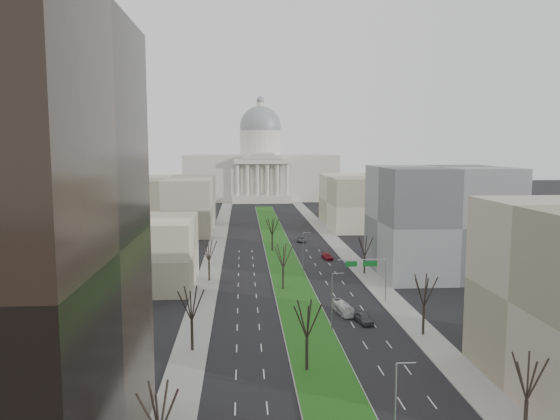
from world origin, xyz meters
name	(u,v)px	position (x,y,z in m)	size (l,w,h in m)	color
ground	(279,251)	(0.00, 120.00, 0.00)	(600.00, 600.00, 0.00)	black
median	(280,252)	(0.00, 118.99, 0.10)	(8.00, 222.03, 0.20)	#999993
sidewalk_left	(210,273)	(-17.50, 95.00, 0.07)	(5.00, 330.00, 0.15)	gray
sidewalk_right	(363,271)	(17.50, 95.00, 0.07)	(5.00, 330.00, 0.15)	gray
capitol	(261,169)	(0.00, 269.59, 16.31)	(80.00, 46.00, 55.00)	beige
building_beige_left	(130,252)	(-33.00, 85.00, 7.00)	(26.00, 22.00, 14.00)	tan
building_grey_right	(439,220)	(34.00, 92.00, 12.00)	(28.00, 26.00, 24.00)	#5C5F61
building_far_left	(169,204)	(-35.00, 160.00, 9.00)	(30.00, 40.00, 18.00)	gray
building_far_right	(368,201)	(35.00, 165.00, 9.00)	(30.00, 40.00, 18.00)	tan
tree_left_near	(159,408)	(-17.20, 18.00, 6.61)	(5.10, 5.10, 9.18)	black
tree_left_mid	(191,302)	(-17.20, 48.00, 7.00)	(5.40, 5.40, 9.72)	black
tree_left_far	(209,249)	(-17.20, 88.00, 6.84)	(5.28, 5.28, 9.50)	black
tree_right_near	(528,375)	(17.20, 22.00, 6.69)	(5.16, 5.16, 9.29)	black
tree_right_mid	(424,289)	(17.20, 52.00, 7.16)	(5.52, 5.52, 9.94)	black
tree_right_far	(365,245)	(17.20, 92.00, 6.53)	(5.04, 5.04, 9.07)	black
tree_median_a	(307,318)	(-2.00, 40.00, 7.00)	(5.40, 5.40, 9.72)	black
tree_median_b	(283,255)	(-2.00, 80.00, 7.00)	(5.40, 5.40, 9.72)	black
tree_median_c	(272,226)	(-2.00, 120.00, 7.00)	(5.40, 5.40, 9.72)	black
streetlamp_median_a	(396,408)	(3.76, 20.00, 4.81)	(1.90, 0.20, 9.16)	gray
streetlamp_median_b	(332,301)	(3.76, 55.00, 4.81)	(1.90, 0.20, 9.16)	gray
streetlamp_median_c	(303,251)	(3.76, 95.00, 4.81)	(1.90, 0.20, 9.16)	gray
mast_arm_signs	(372,270)	(13.49, 70.03, 6.11)	(9.12, 0.24, 8.09)	gray
car_grey_near	(364,318)	(9.49, 58.22, 0.83)	(1.96, 4.88, 1.66)	#424449
car_black	(346,309)	(7.57, 63.72, 0.78)	(1.66, 4.75, 1.56)	black
car_red	(327,256)	(11.38, 108.62, 0.73)	(2.05, 5.04, 1.46)	maroon
car_grey_far	(302,239)	(7.68, 134.30, 0.76)	(2.52, 5.46, 1.52)	#434449
box_van	(343,308)	(6.98, 63.61, 0.99)	(1.67, 7.13, 1.99)	white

